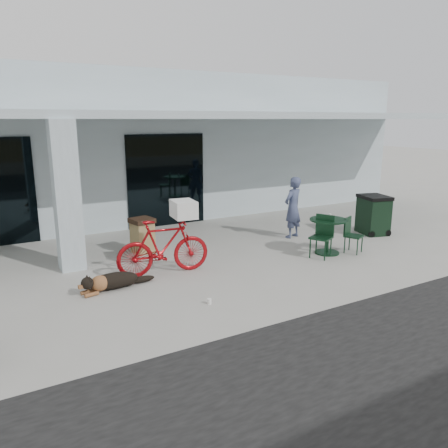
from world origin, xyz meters
TOP-DOWN VIEW (x-y plane):
  - ground at (0.00, 0.00)m, footprint 80.00×80.00m
  - building at (0.00, 8.50)m, footprint 22.00×7.00m
  - storefront_glass_right at (1.80, 4.98)m, footprint 2.40×0.06m
  - column at (-1.50, 2.30)m, footprint 0.50×0.50m
  - overhang at (0.00, 3.60)m, footprint 22.00×2.80m
  - bicycle at (0.07, 1.01)m, footprint 1.97×0.77m
  - laundry_basket at (0.52, 0.95)m, footprint 0.51×0.64m
  - dog at (-1.06, 0.70)m, footprint 1.14×0.57m
  - cup_near_dog at (0.18, -0.80)m, footprint 0.10×0.10m
  - cafe_table_far at (3.99, 0.42)m, footprint 0.99×0.99m
  - cafe_chair_far_a at (4.57, 0.15)m, footprint 0.52×0.54m
  - cafe_chair_far_b at (3.63, 0.25)m, footprint 0.63×0.61m
  - person at (4.18, 1.99)m, footprint 0.69×0.55m
  - cup_on_table at (4.13, 0.53)m, footprint 0.08×0.08m
  - trash_receptacle at (0.20, 2.65)m, footprint 0.58×0.58m
  - wheeled_bin at (6.38, 1.20)m, footprint 0.86×0.99m

SIDE VIEW (x-z plane):
  - ground at x=0.00m, z-range 0.00..0.00m
  - cup_near_dog at x=0.18m, z-range 0.00..0.10m
  - dog at x=-1.06m, z-range 0.00..0.36m
  - cafe_table_far at x=3.99m, z-range 0.00..0.83m
  - trash_receptacle at x=0.20m, z-range 0.00..0.84m
  - cafe_chair_far_a at x=4.57m, z-range 0.00..0.85m
  - cafe_chair_far_b at x=3.63m, z-range 0.00..0.98m
  - wheeled_bin at x=6.38m, z-range 0.00..1.07m
  - bicycle at x=0.07m, z-range 0.00..1.16m
  - person at x=4.18m, z-range 0.00..1.64m
  - cup_on_table at x=4.13m, z-range 0.83..0.93m
  - laundry_basket at x=0.52m, z-range 1.16..1.51m
  - storefront_glass_right at x=1.80m, z-range 0.00..2.70m
  - column at x=-1.50m, z-range 0.00..3.12m
  - building at x=0.00m, z-range 0.00..4.50m
  - overhang at x=0.00m, z-range 3.12..3.30m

